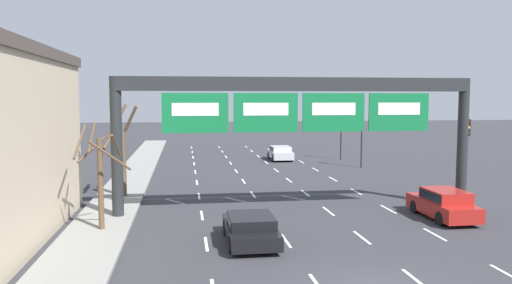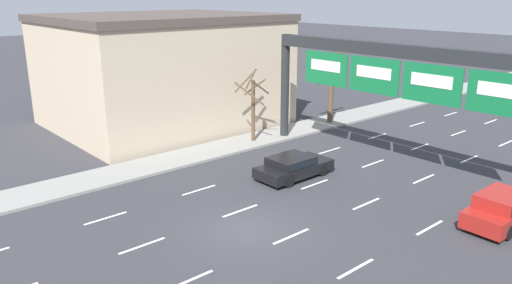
% 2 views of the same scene
% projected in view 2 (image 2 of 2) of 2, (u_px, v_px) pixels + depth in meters
% --- Properties ---
extents(ground_plane, '(220.00, 220.00, 0.00)m').
position_uv_depth(ground_plane, '(247.00, 230.00, 20.97)').
color(ground_plane, '#333338').
extents(sidewalk_left, '(2.80, 110.00, 0.15)m').
position_uv_depth(sidewalk_left, '(136.00, 169.00, 27.93)').
color(sidewalk_left, gray).
rests_on(sidewalk_left, ground_plane).
extents(lane_dashes, '(10.02, 67.00, 0.01)m').
position_uv_depth(lane_dashes, '(422.00, 161.00, 29.45)').
color(lane_dashes, white).
rests_on(lane_dashes, ground_plane).
extents(sign_gantry, '(18.66, 0.70, 6.97)m').
position_uv_depth(sign_gantry, '(405.00, 74.00, 26.26)').
color(sign_gantry, '#232628').
rests_on(sign_gantry, ground_plane).
extents(building_near, '(13.34, 15.53, 8.08)m').
position_uv_depth(building_near, '(163.00, 70.00, 37.15)').
color(building_near, '#C6B293').
rests_on(building_near, ground_plane).
extents(car_black, '(1.99, 4.33, 1.19)m').
position_uv_depth(car_black, '(293.00, 166.00, 26.76)').
color(car_black, black).
rests_on(car_black, ground_plane).
extents(car_red, '(1.82, 4.40, 1.47)m').
position_uv_depth(car_red, '(503.00, 207.00, 21.27)').
color(car_red, maroon).
rests_on(car_red, ground_plane).
extents(tree_bare_closest, '(2.05, 1.60, 5.43)m').
position_uv_depth(tree_bare_closest, '(332.00, 90.00, 37.25)').
color(tree_bare_closest, brown).
rests_on(tree_bare_closest, sidewalk_left).
extents(tree_bare_second, '(2.40, 2.41, 4.71)m').
position_uv_depth(tree_bare_second, '(253.00, 103.00, 32.35)').
color(tree_bare_second, brown).
rests_on(tree_bare_second, sidewalk_left).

